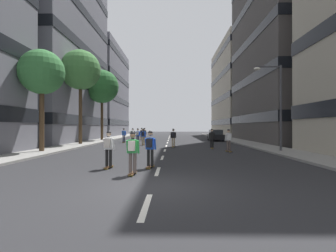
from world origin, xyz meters
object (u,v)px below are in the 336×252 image
skater_11 (173,137)px  skater_0 (142,133)px  parked_car_near (216,136)px  skater_6 (138,135)px  streetlamp_right (276,98)px  skater_4 (143,136)px  street_tree_near (102,87)px  street_tree_far (42,73)px  skater_10 (212,138)px  skater_8 (150,147)px  street_tree_mid (80,70)px  skater_2 (144,133)px  skater_5 (133,135)px  skater_3 (229,139)px  skater_9 (124,134)px  skater_7 (133,150)px  skater_1 (108,147)px

skater_11 → skater_0: bearing=108.5°
parked_car_near → skater_6: skater_6 is taller
streetlamp_right → skater_4: streetlamp_right is taller
street_tree_near → skater_11: street_tree_near is taller
street_tree_near → street_tree_far: 16.58m
skater_0 → skater_10: size_ratio=1.00×
skater_0 → skater_8: same height
parked_car_near → street_tree_mid: bearing=-151.1°
street_tree_near → skater_11: (9.88, -11.01, -6.47)m
skater_2 → skater_8: 24.59m
parked_car_near → skater_6: size_ratio=2.47×
skater_6 → street_tree_mid: bearing=-166.3°
skater_5 → skater_10: bearing=-40.9°
streetlamp_right → skater_4: bearing=146.2°
street_tree_mid → skater_3: bearing=-27.1°
street_tree_mid → skater_9: street_tree_mid is taller
skater_5 → streetlamp_right: bearing=-39.6°
street_tree_far → skater_8: street_tree_far is taller
skater_9 → skater_11: size_ratio=1.00×
street_tree_far → skater_9: street_tree_far is taller
skater_0 → skater_11: 15.03m
skater_2 → skater_10: (7.51, -13.41, 0.00)m
street_tree_near → skater_10: size_ratio=5.44×
parked_car_near → street_tree_mid: (-15.78, -8.72, 7.26)m
skater_5 → skater_8: (3.64, -18.10, 0.00)m
skater_4 → skater_6: 1.75m
street_tree_mid → streetlamp_right: street_tree_mid is taller
skater_6 → skater_11: size_ratio=1.00×
skater_7 → skater_11: bearing=83.3°
skater_8 → skater_4: bearing=97.8°
skater_8 → street_tree_mid: bearing=120.0°
street_tree_mid → skater_3: 17.36m
skater_5 → skater_9: size_ratio=1.00×
skater_1 → skater_4: size_ratio=1.00×
streetlamp_right → skater_3: streetlamp_right is taller
street_tree_far → skater_11: size_ratio=4.27×
skater_4 → skater_9: 5.17m
skater_6 → skater_10: bearing=-37.1°
skater_1 → skater_6: 16.79m
street_tree_far → skater_3: size_ratio=4.27×
street_tree_mid → skater_2: bearing=57.9°
street_tree_mid → skater_3: street_tree_mid is taller
skater_7 → streetlamp_right: bearing=44.8°
skater_2 → skater_6: 7.81m
street_tree_near → skater_6: size_ratio=5.44×
skater_3 → skater_0: bearing=115.6°
skater_1 → parked_car_near: bearing=69.6°
skater_2 → skater_7: (2.39, -26.18, 0.03)m
skater_0 → street_tree_far: bearing=-104.5°
parked_car_near → skater_7: (-7.58, -25.65, 0.32)m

